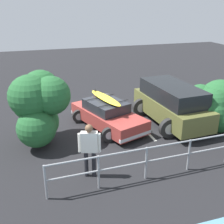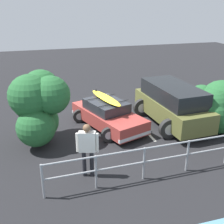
% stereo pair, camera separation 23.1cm
% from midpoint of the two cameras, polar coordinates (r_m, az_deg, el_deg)
% --- Properties ---
extents(ground_plane, '(44.00, 44.00, 0.02)m').
position_cam_midpoint_polar(ground_plane, '(13.46, -2.36, -1.90)').
color(ground_plane, black).
rests_on(ground_plane, ground).
extents(parking_stripe, '(0.12, 3.89, 0.00)m').
position_cam_midpoint_polar(parking_stripe, '(13.31, 5.85, -2.22)').
color(parking_stripe, silver).
rests_on(parking_stripe, ground).
extents(sedan_car, '(2.96, 4.26, 1.48)m').
position_cam_midpoint_polar(sedan_car, '(12.67, -0.33, -0.52)').
color(sedan_car, '#9E3833').
rests_on(sedan_car, ground).
extents(suv_car, '(2.80, 4.65, 1.85)m').
position_cam_midpoint_polar(suv_car, '(13.21, 12.59, 1.63)').
color(suv_car, brown).
rests_on(suv_car, ground).
extents(person_bystander, '(0.69, 0.36, 1.85)m').
position_cam_midpoint_polar(person_bystander, '(8.95, -4.29, -6.84)').
color(person_bystander, black).
rests_on(person_bystander, ground).
extents(railing_fence, '(7.93, 0.27, 1.14)m').
position_cam_midpoint_polar(railing_fence, '(9.35, 11.72, -8.53)').
color(railing_fence, gray).
rests_on(railing_fence, ground).
extents(bush_near_left, '(2.34, 2.60, 2.85)m').
position_cam_midpoint_polar(bush_near_left, '(11.28, -14.26, 1.55)').
color(bush_near_left, brown).
rests_on(bush_near_left, ground).
extents(bush_near_right, '(2.44, 2.46, 2.17)m').
position_cam_midpoint_polar(bush_near_right, '(13.35, 20.48, 1.10)').
color(bush_near_right, brown).
rests_on(bush_near_right, ground).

